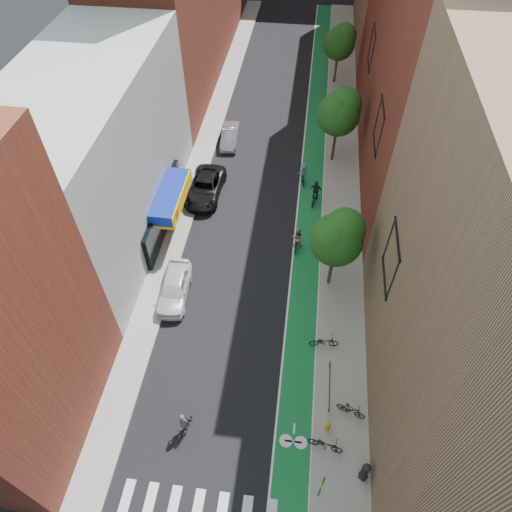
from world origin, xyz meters
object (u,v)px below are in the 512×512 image
(parked_car_silver, at_px, (230,136))
(cyclist_lead, at_px, (184,427))
(pedestrian, at_px, (365,471))
(cyclist_lane_mid, at_px, (315,195))
(cyclist_lane_far, at_px, (303,174))
(parked_car_white, at_px, (174,288))
(parked_car_black, at_px, (205,187))
(fire_hydrant, at_px, (328,426))
(cyclist_lane_near, at_px, (297,240))

(parked_car_silver, distance_m, cyclist_lead, 26.88)
(pedestrian, bearing_deg, cyclist_lane_mid, -149.60)
(cyclist_lane_far, bearing_deg, parked_car_silver, -48.01)
(parked_car_white, bearing_deg, cyclist_lane_far, 55.27)
(parked_car_black, distance_m, pedestrian, 23.76)
(cyclist_lead, height_order, fire_hydrant, cyclist_lead)
(parked_car_black, distance_m, cyclist_lane_near, 9.34)
(parked_car_silver, distance_m, cyclist_lane_mid, 10.99)
(parked_car_white, relative_size, cyclist_lane_far, 2.38)
(cyclist_lane_mid, bearing_deg, parked_car_silver, -28.60)
(cyclist_lane_mid, xyz_separation_m, pedestrian, (3.28, -20.57, 0.14))
(parked_car_white, height_order, cyclist_lane_near, cyclist_lane_near)
(parked_car_white, height_order, parked_car_silver, parked_car_white)
(parked_car_white, bearing_deg, cyclist_lane_near, 30.20)
(parked_car_black, xyz_separation_m, pedestrian, (12.20, -20.39, 0.16))
(parked_car_black, bearing_deg, pedestrian, -56.98)
(cyclist_lane_mid, relative_size, fire_hydrant, 2.66)
(cyclist_lane_far, relative_size, pedestrian, 1.25)
(parked_car_silver, xyz_separation_m, cyclist_lead, (1.97, -26.81, -0.05))
(parked_car_white, relative_size, cyclist_lane_near, 2.22)
(cyclist_lane_near, bearing_deg, cyclist_lane_mid, -97.60)
(fire_hydrant, bearing_deg, cyclist_lane_near, 101.06)
(parked_car_white, height_order, cyclist_lane_mid, cyclist_lane_mid)
(parked_car_black, relative_size, cyclist_lead, 2.88)
(cyclist_lead, xyz_separation_m, pedestrian, (9.45, -1.14, 0.29))
(parked_car_black, distance_m, cyclist_lane_mid, 8.92)
(fire_hydrant, bearing_deg, parked_car_silver, 110.39)
(parked_car_white, distance_m, cyclist_lane_near, 9.38)
(cyclist_lane_near, bearing_deg, parked_car_white, 37.99)
(parked_car_silver, relative_size, cyclist_lead, 2.17)
(cyclist_lane_near, relative_size, cyclist_lane_mid, 1.00)
(cyclist_lead, bearing_deg, cyclist_lane_near, -95.14)
(cyclist_lead, xyz_separation_m, fire_hydrant, (7.61, 1.04, -0.07))
(parked_car_silver, relative_size, fire_hydrant, 5.31)
(parked_car_black, distance_m, fire_hydrant, 20.95)
(cyclist_lane_mid, bearing_deg, parked_car_black, 14.78)
(parked_car_black, xyz_separation_m, parked_car_silver, (0.78, 7.56, -0.08))
(parked_car_white, relative_size, parked_car_black, 0.84)
(parked_car_silver, xyz_separation_m, cyclist_lane_near, (7.02, -12.69, 0.26))
(pedestrian, bearing_deg, parked_car_silver, -136.43)
(parked_car_silver, distance_m, cyclist_lane_far, 8.64)
(parked_car_white, xyz_separation_m, fire_hydrant, (10.36, -7.88, -0.22))
(fire_hydrant, bearing_deg, pedestrian, -49.71)
(parked_car_white, bearing_deg, pedestrian, -42.99)
(cyclist_lane_mid, xyz_separation_m, fire_hydrant, (1.44, -18.40, -0.22))
(cyclist_lane_mid, relative_size, cyclist_lane_far, 1.07)
(parked_car_black, bearing_deg, parked_car_white, -87.88)
(parked_car_black, bearing_deg, cyclist_lane_far, 20.11)
(parked_car_white, height_order, cyclist_lead, cyclist_lead)
(cyclist_lane_far, xyz_separation_m, fire_hydrant, (2.56, -20.74, -0.31))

